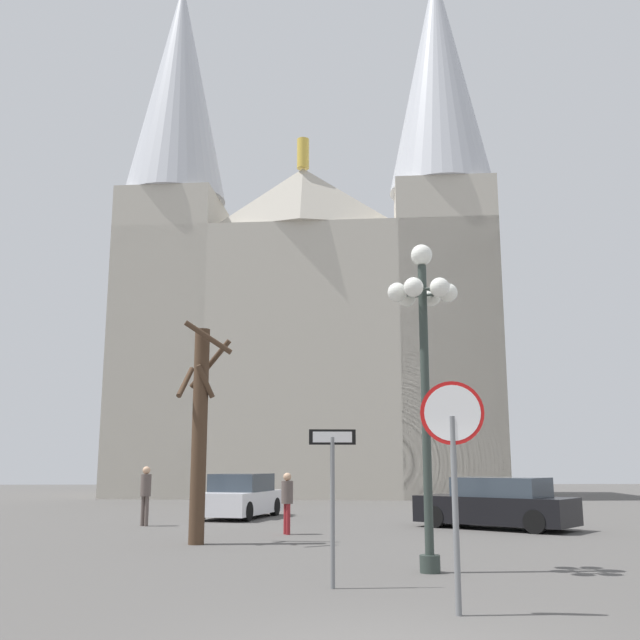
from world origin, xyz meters
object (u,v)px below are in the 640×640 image
Objects in this scene: one_way_arrow_sign at (333,485)px; parked_car_near_white at (240,497)px; pedestrian_walking at (146,489)px; cathedral at (309,306)px; bare_tree at (200,427)px; street_lamp at (424,337)px; stop_sign at (453,447)px; parked_car_far_black at (496,504)px; pedestrian_standing at (287,497)px.

one_way_arrow_sign reaches higher than parked_car_near_white.
pedestrian_walking reaches higher than parked_car_near_white.
bare_tree is (-3.24, -25.35, -8.49)m from cathedral.
street_lamp is 14.36m from parked_car_near_white.
street_lamp is 12.50m from pedestrian_walking.
parked_car_far_black is (3.91, 12.22, -1.40)m from stop_sign.
cathedral is at bearing 74.79° from pedestrian_walking.
one_way_arrow_sign is at bearing 125.10° from stop_sign.
parked_car_near_white is (-2.41, 14.86, -0.84)m from one_way_arrow_sign.
bare_tree is 1.14× the size of parked_car_far_black.
one_way_arrow_sign is 0.46× the size of bare_tree.
pedestrian_walking is (-6.88, 9.96, -3.09)m from street_lamp.
street_lamp is at bearing -70.40° from pedestrian_standing.
bare_tree is 2.94× the size of pedestrian_walking.
parked_car_near_white is at bearing 87.00° from bare_tree.
stop_sign reaches higher than one_way_arrow_sign.
one_way_arrow_sign is 0.40× the size of street_lamp.
street_lamp is at bearing -112.75° from parked_car_far_black.
stop_sign is 12.90m from parked_car_far_black.
stop_sign is 1.66× the size of pedestrian_walking.
street_lamp is (0.33, 3.66, 2.08)m from stop_sign.
cathedral reaches higher than parked_car_far_black.
one_way_arrow_sign reaches higher than parked_car_far_black.
cathedral is 25.19m from pedestrian_standing.
stop_sign is at bearing -64.30° from pedestrian_walking.
street_lamp is at bearing -87.31° from cathedral.
pedestrian_standing is at bearing -92.79° from cathedral.
parked_car_far_black is at bearing 67.25° from street_lamp.
parked_car_far_black is (3.59, 8.56, -3.48)m from street_lamp.
pedestrian_walking is at bearing 146.78° from pedestrian_standing.
street_lamp reaches higher than stop_sign.
parked_car_near_white is at bearing 99.23° from one_way_arrow_sign.
cathedral is 34.98m from stop_sign.
cathedral reaches higher than pedestrian_standing.
pedestrian_standing is (-0.74, 8.69, -0.57)m from one_way_arrow_sign.
stop_sign is at bearing -78.43° from pedestrian_standing.
stop_sign is 11.05m from pedestrian_standing.
pedestrian_standing is (-6.12, -1.44, 0.28)m from parked_car_far_black.
bare_tree reaches higher than pedestrian_walking.
parked_car_far_black is 6.29m from pedestrian_standing.
stop_sign is 0.65× the size of parked_car_near_white.
one_way_arrow_sign is 15.08m from parked_car_near_white.
bare_tree is (-4.33, 8.40, 0.66)m from stop_sign.
one_way_arrow_sign is 0.53× the size of parked_car_far_black.
stop_sign is 1.23× the size of one_way_arrow_sign.
one_way_arrow_sign is (-1.47, 2.09, -0.54)m from stop_sign.
pedestrian_standing is at bearing -166.76° from parked_car_far_black.
street_lamp is 1.31× the size of parked_car_near_white.
pedestrian_walking is 5.20m from pedestrian_standing.
one_way_arrow_sign is 11.50m from parked_car_far_black.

